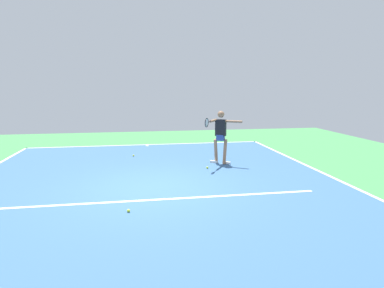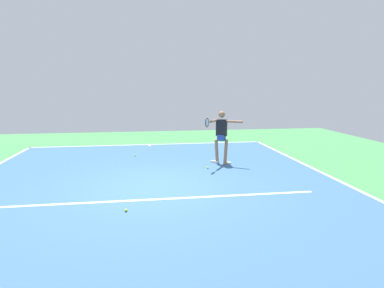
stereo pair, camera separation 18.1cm
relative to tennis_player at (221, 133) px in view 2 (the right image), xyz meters
name	(u,v)px [view 2 (the right image)]	position (x,y,z in m)	size (l,w,h in m)	color
ground_plane	(154,188)	(2.32, 2.31, -1.03)	(21.39, 21.39, 0.00)	#428E4C
court_surface	(154,187)	(2.32, 2.31, -1.02)	(10.22, 12.78, 0.00)	#38608E
court_line_baseline_near	(149,144)	(2.32, -4.02, -1.02)	(10.22, 0.10, 0.01)	white
court_line_sideline_left	(336,179)	(-2.74, 2.31, -1.02)	(0.10, 12.78, 0.01)	white
court_line_service	(155,199)	(2.32, 3.22, -1.02)	(7.66, 0.10, 0.01)	white
court_line_centre_mark	(149,145)	(2.32, -3.82, -1.02)	(0.10, 0.30, 0.01)	white
tennis_player	(221,133)	(0.00, 0.00, 0.00)	(1.34, 1.03, 1.78)	#9E7051
tennis_ball_near_service_line	(135,155)	(2.89, -1.62, -0.99)	(0.07, 0.07, 0.07)	yellow
tennis_ball_centre_court	(208,168)	(0.57, 0.62, -0.99)	(0.07, 0.07, 0.07)	#C6E53D
tennis_ball_far_corner	(126,210)	(2.94, 3.88, -0.99)	(0.07, 0.07, 0.07)	#CCE033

